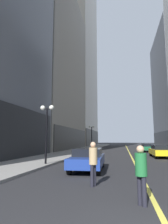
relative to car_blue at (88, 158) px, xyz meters
name	(u,v)px	position (x,y,z in m)	size (l,w,h in m)	color
ground_plane	(128,150)	(3.04, 25.94, -0.72)	(200.00, 200.00, 0.00)	#262628
sidewalk_left	(85,149)	(-5.21, 25.94, -0.65)	(4.50, 78.00, 0.15)	gray
lane_centre_stripe	(128,150)	(3.04, 25.94, -0.72)	(0.16, 70.00, 0.01)	#E5D64C
building_left_mid	(48,69)	(-13.30, 25.44, 16.22)	(11.88, 24.00, 34.03)	#A8A399
building_left_far	(73,38)	(-14.43, 50.94, 37.48)	(14.12, 26.00, 76.57)	#B7AD99
car_blue	(88,158)	(0.00, 0.00, 0.00)	(2.03, 4.66, 1.32)	navy
car_yellow	(160,151)	(6.01, 9.98, 0.00)	(1.78, 4.67, 1.32)	yellow
car_green	(148,147)	(5.95, 20.20, 0.00)	(1.89, 4.31, 1.32)	#196038
pedestrian_in_tan_trench	(93,160)	(0.95, -4.10, 0.32)	(0.46, 0.46, 1.77)	black
pedestrian_in_green_parka	(141,170)	(2.66, -6.13, 0.26)	(0.48, 0.48, 1.69)	black
street_lamp_left_near	(47,121)	(-3.36, 1.41, 2.54)	(1.06, 0.36, 4.43)	black
street_lamp_left_far	(92,132)	(-3.36, 22.79, 2.54)	(1.06, 0.36, 4.43)	black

